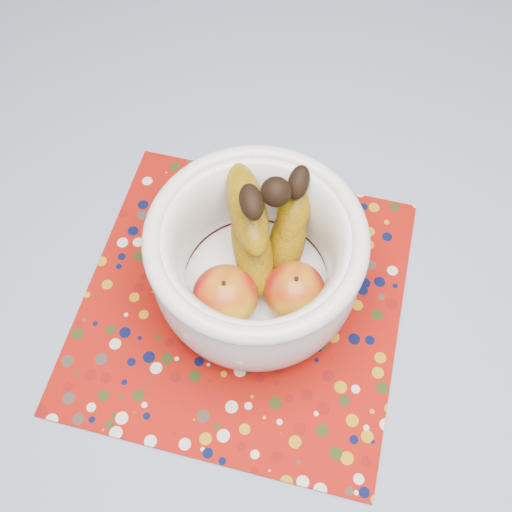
# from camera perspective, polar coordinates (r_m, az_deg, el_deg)

# --- Properties ---
(table) EXTENTS (1.20, 1.20, 0.75)m
(table) POSITION_cam_1_polar(r_m,az_deg,el_deg) (0.82, 4.59, -9.88)
(table) COLOR brown
(table) RESTS_ON ground
(tablecloth) EXTENTS (1.32, 1.32, 0.01)m
(tablecloth) POSITION_cam_1_polar(r_m,az_deg,el_deg) (0.74, 5.04, -7.92)
(tablecloth) COLOR #647BA6
(tablecloth) RESTS_ON table
(placemat) EXTENTS (0.47, 0.47, 0.00)m
(placemat) POSITION_cam_1_polar(r_m,az_deg,el_deg) (0.75, -1.33, -4.42)
(placemat) COLOR maroon
(placemat) RESTS_ON tablecloth
(fruit_bowl) EXTENTS (0.24, 0.25, 0.19)m
(fruit_bowl) POSITION_cam_1_polar(r_m,az_deg,el_deg) (0.68, 0.49, 0.10)
(fruit_bowl) COLOR white
(fruit_bowl) RESTS_ON placemat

